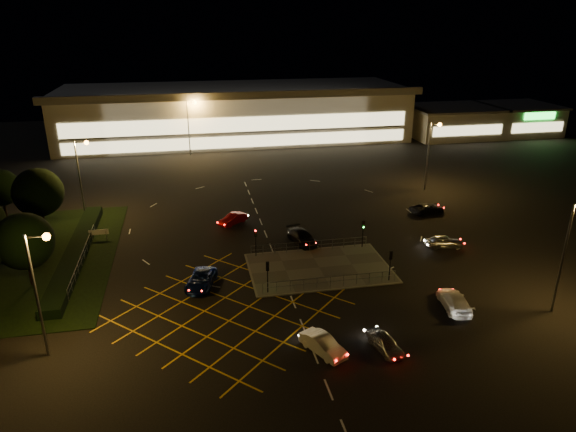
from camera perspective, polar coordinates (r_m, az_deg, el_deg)
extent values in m
plane|color=black|center=(54.47, 0.91, -5.10)|extent=(180.00, 180.00, 0.00)
cube|color=#4C4944|center=(53.14, 3.49, -5.78)|extent=(14.00, 9.00, 0.12)
cube|color=black|center=(61.44, -26.96, -4.35)|extent=(18.00, 30.00, 0.08)
cube|color=black|center=(60.02, -22.45, -3.70)|extent=(2.00, 26.00, 1.00)
cube|color=beige|center=(111.86, -5.91, 11.23)|extent=(70.00, 25.00, 10.00)
cube|color=slate|center=(111.09, -6.01, 13.88)|extent=(72.00, 26.50, 0.60)
cube|color=#FFEAA5|center=(99.58, -5.17, 10.03)|extent=(66.00, 0.20, 3.00)
cube|color=#FFEAA5|center=(100.24, -5.11, 8.24)|extent=(66.00, 0.20, 2.20)
cube|color=beige|center=(118.22, 17.69, 9.91)|extent=(18.00, 14.00, 6.00)
cube|color=slate|center=(117.70, 17.86, 11.41)|extent=(18.80, 14.80, 0.40)
cube|color=#FFEAA5|center=(112.29, 19.36, 8.96)|extent=(15.30, 0.20, 2.00)
cube|color=beige|center=(126.64, 24.15, 9.77)|extent=(14.00, 14.00, 6.00)
cube|color=slate|center=(126.15, 24.37, 11.16)|extent=(14.80, 14.80, 0.40)
cube|color=#FFEAA5|center=(121.12, 25.99, 8.84)|extent=(11.90, 0.20, 2.00)
cube|color=#19E533|center=(120.64, 26.20, 9.94)|extent=(7.00, 0.30, 1.40)
cylinder|color=slate|center=(42.14, -26.12, -8.17)|extent=(0.20, 0.20, 10.00)
cylinder|color=slate|center=(39.99, -26.25, -2.10)|extent=(1.40, 0.12, 0.12)
sphere|color=orange|center=(39.82, -25.27, -2.10)|extent=(0.56, 0.56, 0.56)
cylinder|color=slate|center=(49.27, 28.20, -4.33)|extent=(0.20, 0.20, 10.00)
cylinder|color=slate|center=(69.78, -22.10, 3.70)|extent=(0.20, 0.20, 10.00)
cylinder|color=slate|center=(68.48, -22.08, 7.57)|extent=(1.40, 0.12, 0.12)
sphere|color=orange|center=(68.37, -21.49, 7.59)|extent=(0.56, 0.56, 0.56)
cylinder|color=slate|center=(78.33, 15.24, 6.31)|extent=(0.20, 0.20, 10.00)
cylinder|color=slate|center=(77.62, 16.06, 9.74)|extent=(1.40, 0.12, 0.12)
sphere|color=orange|center=(77.95, 16.52, 9.70)|extent=(0.56, 0.56, 0.56)
cylinder|color=slate|center=(97.61, -10.99, 9.51)|extent=(0.20, 0.20, 10.00)
cylinder|color=slate|center=(96.79, -10.77, 12.32)|extent=(1.40, 0.12, 0.12)
sphere|color=orange|center=(96.81, -10.35, 12.32)|extent=(0.56, 0.56, 0.56)
cylinder|color=slate|center=(107.46, 11.17, 10.54)|extent=(0.20, 0.20, 10.00)
cylinder|color=slate|center=(106.98, 11.72, 13.07)|extent=(1.40, 0.12, 0.12)
sphere|color=orange|center=(107.26, 12.07, 13.04)|extent=(0.56, 0.56, 0.56)
cylinder|color=black|center=(47.83, -2.28, -6.89)|extent=(0.10, 0.10, 3.00)
cube|color=black|center=(47.28, -2.30, -5.61)|extent=(0.28, 0.18, 0.90)
sphere|color=#19FF33|center=(47.39, -2.32, -5.54)|extent=(0.16, 0.16, 0.16)
cylinder|color=black|center=(50.85, 11.26, -5.52)|extent=(0.10, 0.10, 3.00)
cube|color=black|center=(50.33, 11.35, -4.29)|extent=(0.28, 0.18, 0.90)
sphere|color=#19FF33|center=(50.44, 11.30, -4.23)|extent=(0.16, 0.16, 0.16)
cylinder|color=black|center=(54.95, -3.61, -3.03)|extent=(0.10, 0.10, 3.00)
cube|color=black|center=(54.47, -3.64, -1.88)|extent=(0.28, 0.18, 0.90)
sphere|color=#FF0C0C|center=(54.35, -3.62, -1.93)|extent=(0.16, 0.16, 0.16)
cylinder|color=black|center=(57.60, 8.30, -2.04)|extent=(0.10, 0.10, 3.00)
cube|color=black|center=(57.14, 8.37, -0.94)|extent=(0.28, 0.18, 0.90)
sphere|color=#19FF33|center=(57.03, 8.41, -0.98)|extent=(0.16, 0.16, 0.16)
cylinder|color=black|center=(68.06, -25.54, -0.44)|extent=(0.36, 0.36, 2.88)
sphere|color=black|center=(66.97, -26.01, 2.36)|extent=(5.76, 5.76, 5.76)
cylinder|color=black|center=(75.29, -28.92, 0.71)|extent=(0.36, 0.36, 2.34)
sphere|color=black|center=(74.47, -29.30, 2.77)|extent=(4.68, 4.68, 4.68)
cylinder|color=black|center=(55.12, -26.69, -5.65)|extent=(0.36, 0.36, 2.70)
sphere|color=black|center=(53.84, -27.26, -2.50)|extent=(5.40, 5.40, 5.40)
imported|color=#BBBDC3|center=(41.54, 10.76, -13.67)|extent=(2.26, 3.96, 1.27)
imported|color=white|center=(40.65, 3.89, -14.06)|extent=(3.22, 4.38, 1.38)
imported|color=#0D1C52|center=(50.10, -9.64, -7.02)|extent=(3.63, 5.44, 1.39)
imported|color=black|center=(58.61, 1.58, -2.35)|extent=(3.24, 5.31, 1.44)
imported|color=#9C9FA2|center=(60.07, 16.96, -2.74)|extent=(4.32, 2.20, 1.41)
imported|color=maroon|center=(64.33, -6.13, -0.33)|extent=(3.95, 3.63, 1.31)
imported|color=black|center=(69.98, 15.24, 0.81)|extent=(4.89, 2.77, 1.29)
imported|color=silver|center=(48.27, 18.00, -8.96)|extent=(2.74, 5.21, 1.44)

